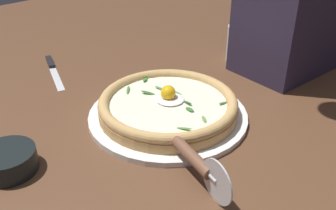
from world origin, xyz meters
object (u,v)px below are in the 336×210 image
at_px(side_bowl, 8,161).
at_px(table_knife, 52,67).
at_px(pizza_cutter, 198,163).
at_px(pizza, 168,105).
at_px(pepper_shaker, 279,60).
at_px(drinking_glass, 239,46).

relative_size(side_bowl, table_knife, 0.47).
distance_m(side_bowl, pizza_cutter, 0.34).
bearing_deg(side_bowl, pizza_cutter, -137.33).
relative_size(pizza_cutter, table_knife, 0.77).
distance_m(pizza, pepper_shaker, 0.37).
height_order(pizza_cutter, drinking_glass, drinking_glass).
xyz_separation_m(side_bowl, table_knife, (0.35, -0.27, -0.02)).
bearing_deg(pizza_cutter, side_bowl, 42.67).
distance_m(pizza_cutter, table_knife, 0.60).
bearing_deg(pepper_shaker, drinking_glass, 0.59).
xyz_separation_m(pizza, pizza_cutter, (-0.19, 0.10, 0.01)).
bearing_deg(side_bowl, pepper_shaker, -98.05).
height_order(pizza, pizza_cutter, pizza_cutter).
xyz_separation_m(table_knife, drinking_glass, (-0.32, -0.44, 0.04)).
xyz_separation_m(pizza_cutter, pepper_shaker, (0.15, -0.47, 0.00)).
xyz_separation_m(side_bowl, drinking_glass, (0.04, -0.70, 0.02)).
height_order(table_knife, pepper_shaker, pepper_shaker).
distance_m(side_bowl, pepper_shaker, 0.71).
xyz_separation_m(pizza, drinking_glass, (0.10, -0.37, 0.01)).
height_order(pizza, table_knife, pizza).
bearing_deg(table_knife, drinking_glass, -125.88).
bearing_deg(pepper_shaker, side_bowl, 81.95).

